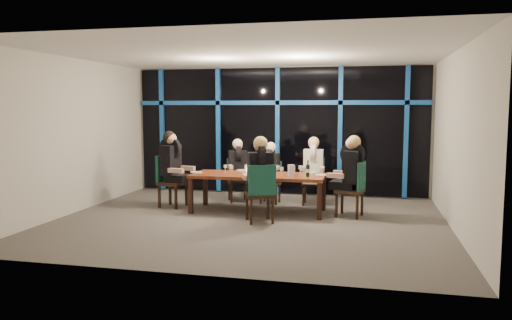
# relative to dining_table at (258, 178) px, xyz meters

# --- Properties ---
(room) EXTENTS (7.04, 7.00, 3.02)m
(room) POSITION_rel_dining_table_xyz_m (0.00, -0.80, 1.34)
(room) COLOR #5D5752
(room) RESTS_ON ground
(window_wall) EXTENTS (6.86, 0.43, 2.94)m
(window_wall) POSITION_rel_dining_table_xyz_m (0.01, 2.13, 0.87)
(window_wall) COLOR black
(window_wall) RESTS_ON ground
(dining_table) EXTENTS (2.60, 1.00, 0.75)m
(dining_table) POSITION_rel_dining_table_xyz_m (0.00, 0.00, 0.00)
(dining_table) COLOR brown
(dining_table) RESTS_ON ground
(chair_far_left) EXTENTS (0.57, 0.57, 0.93)m
(chair_far_left) POSITION_rel_dining_table_xyz_m (-0.70, 1.06, -0.16)
(chair_far_left) COLOR black
(chair_far_left) RESTS_ON ground
(chair_far_mid) EXTENTS (0.43, 0.43, 0.90)m
(chair_far_mid) POSITION_rel_dining_table_xyz_m (0.06, 1.02, -0.18)
(chair_far_mid) COLOR black
(chair_far_mid) RESTS_ON ground
(chair_far_right) EXTENTS (0.46, 0.46, 0.98)m
(chair_far_right) POSITION_rel_dining_table_xyz_m (0.96, 1.08, -0.14)
(chair_far_right) COLOR black
(chair_far_right) RESTS_ON ground
(chair_end_left) EXTENTS (0.58, 0.58, 1.07)m
(chair_end_left) POSITION_rel_dining_table_xyz_m (-1.92, 0.12, -0.08)
(chair_end_left) COLOR black
(chair_end_left) RESTS_ON ground
(chair_end_right) EXTENTS (0.58, 0.58, 1.05)m
(chair_end_right) POSITION_rel_dining_table_xyz_m (1.86, -0.04, -0.10)
(chair_end_right) COLOR black
(chair_end_right) RESTS_ON ground
(chair_near_mid) EXTENTS (0.64, 0.64, 1.05)m
(chair_near_mid) POSITION_rel_dining_table_xyz_m (0.25, -0.92, -0.09)
(chair_near_mid) COLOR black
(chair_near_mid) RESTS_ON ground
(diner_far_left) EXTENTS (0.58, 0.64, 0.91)m
(diner_far_left) POSITION_rel_dining_table_xyz_m (-0.67, 0.99, 0.21)
(diner_far_left) COLOR black
(diner_far_left) RESTS_ON ground
(diner_far_mid) EXTENTS (0.46, 0.57, 0.87)m
(diner_far_mid) POSITION_rel_dining_table_xyz_m (0.05, 0.94, 0.18)
(diner_far_mid) COLOR black
(diner_far_mid) RESTS_ON ground
(diner_far_right) EXTENTS (0.49, 0.61, 0.95)m
(diner_far_right) POSITION_rel_dining_table_xyz_m (0.97, 1.00, 0.25)
(diner_far_right) COLOR beige
(diner_far_right) RESTS_ON ground
(diner_end_left) EXTENTS (0.71, 0.58, 1.04)m
(diner_end_left) POSITION_rel_dining_table_xyz_m (-1.83, 0.10, 0.34)
(diner_end_left) COLOR black
(diner_end_left) RESTS_ON ground
(diner_end_right) EXTENTS (0.70, 0.58, 1.02)m
(diner_end_right) POSITION_rel_dining_table_xyz_m (1.77, -0.02, 0.32)
(diner_end_right) COLOR black
(diner_end_right) RESTS_ON ground
(diner_near_mid) EXTENTS (0.66, 0.72, 1.03)m
(diner_near_mid) POSITION_rel_dining_table_xyz_m (0.21, -0.84, 0.32)
(diner_near_mid) COLOR black
(diner_near_mid) RESTS_ON ground
(plate_far_left) EXTENTS (0.24, 0.24, 0.01)m
(plate_far_left) POSITION_rel_dining_table_xyz_m (-0.45, 0.48, 0.08)
(plate_far_left) COLOR white
(plate_far_left) RESTS_ON dining_table
(plate_far_mid) EXTENTS (0.24, 0.24, 0.01)m
(plate_far_mid) POSITION_rel_dining_table_xyz_m (0.03, 0.38, 0.08)
(plate_far_mid) COLOR white
(plate_far_mid) RESTS_ON dining_table
(plate_far_right) EXTENTS (0.24, 0.24, 0.01)m
(plate_far_right) POSITION_rel_dining_table_xyz_m (0.98, 0.43, 0.08)
(plate_far_right) COLOR white
(plate_far_right) RESTS_ON dining_table
(plate_end_left) EXTENTS (0.24, 0.24, 0.01)m
(plate_end_left) POSITION_rel_dining_table_xyz_m (-1.28, -0.00, 0.08)
(plate_end_left) COLOR white
(plate_end_left) RESTS_ON dining_table
(plate_end_right) EXTENTS (0.24, 0.24, 0.01)m
(plate_end_right) POSITION_rel_dining_table_xyz_m (1.22, 0.10, 0.08)
(plate_end_right) COLOR white
(plate_end_right) RESTS_ON dining_table
(plate_near_mid) EXTENTS (0.24, 0.24, 0.01)m
(plate_near_mid) POSITION_rel_dining_table_xyz_m (-0.02, -0.32, 0.08)
(plate_near_mid) COLOR white
(plate_near_mid) RESTS_ON dining_table
(wine_bottle) EXTENTS (0.07, 0.07, 0.32)m
(wine_bottle) POSITION_rel_dining_table_xyz_m (0.99, -0.15, 0.19)
(wine_bottle) COLOR black
(wine_bottle) RESTS_ON dining_table
(water_pitcher) EXTENTS (0.14, 0.12, 0.22)m
(water_pitcher) POSITION_rel_dining_table_xyz_m (0.67, -0.17, 0.18)
(water_pitcher) COLOR silver
(water_pitcher) RESTS_ON dining_table
(tea_light) EXTENTS (0.05, 0.05, 0.03)m
(tea_light) POSITION_rel_dining_table_xyz_m (-0.13, -0.17, 0.08)
(tea_light) COLOR #FEA04C
(tea_light) RESTS_ON dining_table
(wine_glass_a) EXTENTS (0.07, 0.07, 0.18)m
(wine_glass_a) POSITION_rel_dining_table_xyz_m (-0.21, -0.10, 0.20)
(wine_glass_a) COLOR silver
(wine_glass_a) RESTS_ON dining_table
(wine_glass_b) EXTENTS (0.07, 0.07, 0.18)m
(wine_glass_b) POSITION_rel_dining_table_xyz_m (0.03, 0.18, 0.20)
(wine_glass_b) COLOR silver
(wine_glass_b) RESTS_ON dining_table
(wine_glass_c) EXTENTS (0.06, 0.06, 0.17)m
(wine_glass_c) POSITION_rel_dining_table_xyz_m (0.49, -0.13, 0.19)
(wine_glass_c) COLOR silver
(wine_glass_c) RESTS_ON dining_table
(wine_glass_d) EXTENTS (0.06, 0.06, 0.16)m
(wine_glass_d) POSITION_rel_dining_table_xyz_m (-0.70, 0.09, 0.18)
(wine_glass_d) COLOR white
(wine_glass_d) RESTS_ON dining_table
(wine_glass_e) EXTENTS (0.07, 0.07, 0.18)m
(wine_glass_e) POSITION_rel_dining_table_xyz_m (0.82, 0.08, 0.20)
(wine_glass_e) COLOR white
(wine_glass_e) RESTS_ON dining_table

